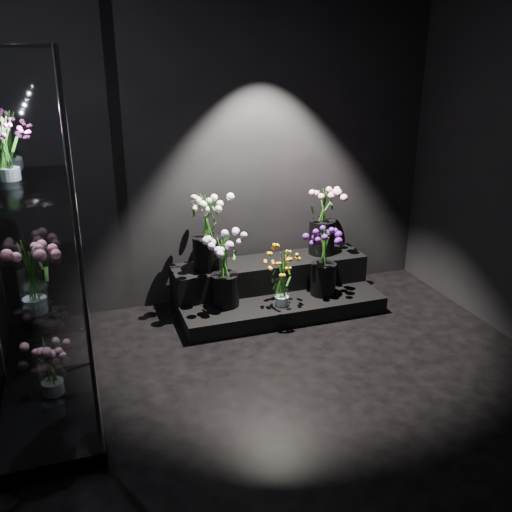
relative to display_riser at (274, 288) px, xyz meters
name	(u,v)px	position (x,y,z in m)	size (l,w,h in m)	color
floor	(311,411)	(-0.34, -1.63, -0.17)	(4.00, 4.00, 0.00)	black
wall_back	(226,152)	(-0.34, 0.37, 1.23)	(4.00, 4.00, 0.00)	black
display_riser	(274,288)	(0.00, 0.00, 0.00)	(1.84, 0.82, 0.41)	black
display_case	(25,258)	(-2.00, -1.22, 1.00)	(0.64, 1.06, 2.33)	black
bouquet_orange_bells	(282,277)	(-0.04, -0.33, 0.25)	(0.36, 0.36, 0.50)	white
bouquet_lilac	(225,266)	(-0.52, -0.17, 0.35)	(0.38, 0.38, 0.65)	black
bouquet_purple	(324,258)	(0.40, -0.23, 0.33)	(0.33, 0.33, 0.63)	black
bouquet_cream_roses	(207,227)	(-0.60, 0.10, 0.64)	(0.43, 0.43, 0.69)	black
bouquet_pink_roses	(323,214)	(0.54, 0.13, 0.64)	(0.47, 0.47, 0.68)	black
bouquet_case_pink	(31,273)	(-1.97, -1.43, 0.98)	(0.34, 0.34, 0.45)	white
bouquet_case_magenta	(6,148)	(-2.02, -1.10, 1.61)	(0.29, 0.29, 0.35)	white
bouquet_case_base_pink	(50,364)	(-1.97, -1.02, 0.16)	(0.34, 0.34, 0.43)	white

